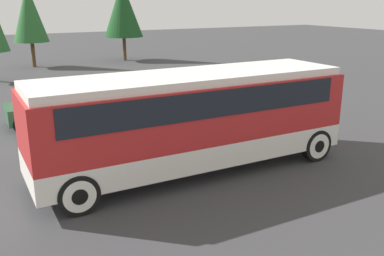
# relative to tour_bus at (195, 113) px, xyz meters

# --- Properties ---
(ground_plane) EXTENTS (120.00, 120.00, 0.00)m
(ground_plane) POSITION_rel_tour_bus_xyz_m (-0.10, 0.00, -1.76)
(ground_plane) COLOR #38383A
(tour_bus) EXTENTS (9.34, 2.65, 2.93)m
(tour_bus) POSITION_rel_tour_bus_xyz_m (0.00, 0.00, 0.00)
(tour_bus) COLOR silver
(tour_bus) RESTS_ON ground_plane
(parked_car_near) EXTENTS (4.56, 1.94, 1.39)m
(parked_car_near) POSITION_rel_tour_bus_xyz_m (-2.02, 4.86, -1.07)
(parked_car_near) COLOR silver
(parked_car_near) RESTS_ON ground_plane
(parked_car_mid) EXTENTS (4.70, 1.95, 1.47)m
(parked_car_mid) POSITION_rel_tour_bus_xyz_m (4.62, 6.22, -1.04)
(parked_car_mid) COLOR #BCBCC1
(parked_car_mid) RESTS_ON ground_plane
(parked_car_far) EXTENTS (4.65, 1.80, 1.38)m
(parked_car_far) POSITION_rel_tour_bus_xyz_m (-2.22, 7.27, -1.07)
(parked_car_far) COLOR #2D5638
(parked_car_far) RESTS_ON ground_plane
(tree_center) EXTENTS (3.21, 3.21, 6.48)m
(tree_center) POSITION_rel_tour_bus_xyz_m (6.68, 24.45, 2.45)
(tree_center) COLOR brown
(tree_center) RESTS_ON ground_plane
(tree_right) EXTENTS (2.58, 2.58, 6.13)m
(tree_right) POSITION_rel_tour_bus_xyz_m (-0.76, 24.20, 2.23)
(tree_right) COLOR brown
(tree_right) RESTS_ON ground_plane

